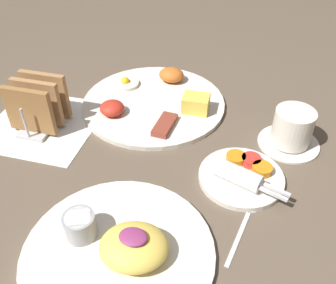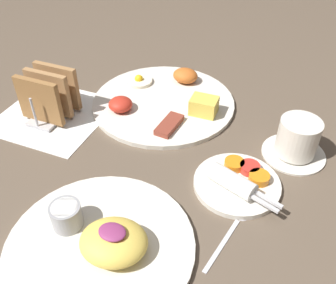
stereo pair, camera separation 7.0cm
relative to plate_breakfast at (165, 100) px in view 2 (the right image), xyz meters
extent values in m
plane|color=brown|center=(0.01, -0.18, -0.01)|extent=(3.00, 3.00, 0.00)
cube|color=white|center=(-0.21, -0.13, -0.01)|extent=(0.22, 0.22, 0.00)
cylinder|color=silver|center=(0.00, 0.00, 0.00)|extent=(0.32, 0.32, 0.01)
cube|color=#E5C64C|center=(0.10, -0.01, 0.02)|extent=(0.06, 0.05, 0.04)
ellipsoid|color=#C66023|center=(0.02, 0.09, 0.02)|extent=(0.06, 0.05, 0.03)
cylinder|color=#F4EACC|center=(-0.09, 0.05, 0.00)|extent=(0.06, 0.06, 0.01)
sphere|color=yellow|center=(-0.09, 0.05, 0.01)|extent=(0.02, 0.02, 0.02)
ellipsoid|color=red|center=(-0.07, -0.07, 0.01)|extent=(0.05, 0.05, 0.03)
cube|color=brown|center=(0.05, -0.09, 0.01)|extent=(0.04, 0.08, 0.01)
cylinder|color=silver|center=(0.22, -0.19, 0.00)|extent=(0.15, 0.15, 0.01)
cylinder|color=orange|center=(0.25, -0.17, 0.01)|extent=(0.04, 0.04, 0.01)
cylinder|color=red|center=(0.23, -0.15, 0.01)|extent=(0.04, 0.04, 0.01)
cylinder|color=orange|center=(0.20, -0.15, 0.01)|extent=(0.04, 0.04, 0.01)
cylinder|color=white|center=(0.21, -0.21, 0.02)|extent=(0.09, 0.06, 0.03)
cube|color=silver|center=(0.27, -0.22, 0.02)|extent=(0.05, 0.02, 0.00)
cube|color=silver|center=(0.27, -0.23, 0.02)|extent=(0.05, 0.02, 0.00)
cylinder|color=silver|center=(0.06, -0.39, 0.00)|extent=(0.28, 0.28, 0.01)
ellipsoid|color=#EAC651|center=(0.09, -0.39, 0.02)|extent=(0.11, 0.10, 0.04)
ellipsoid|color=#8C3366|center=(0.09, -0.39, 0.04)|extent=(0.04, 0.03, 0.01)
cylinder|color=#99999E|center=(0.00, -0.38, 0.02)|extent=(0.05, 0.05, 0.04)
cylinder|color=white|center=(0.00, -0.38, 0.04)|extent=(0.04, 0.04, 0.01)
cube|color=#B7B7BC|center=(-0.21, -0.13, 0.00)|extent=(0.06, 0.12, 0.01)
cube|color=olive|center=(-0.21, -0.16, 0.05)|extent=(0.10, 0.01, 0.10)
cube|color=#A47648|center=(-0.21, -0.13, 0.05)|extent=(0.10, 0.01, 0.10)
cube|color=#A17345|center=(-0.21, -0.10, 0.05)|extent=(0.10, 0.01, 0.10)
cylinder|color=#B7B7BC|center=(-0.21, -0.19, 0.03)|extent=(0.01, 0.01, 0.07)
cylinder|color=#B7B7BC|center=(-0.21, -0.08, 0.03)|extent=(0.01, 0.01, 0.07)
cylinder|color=silver|center=(0.30, -0.07, -0.01)|extent=(0.12, 0.12, 0.01)
cylinder|color=silver|center=(0.30, -0.07, 0.03)|extent=(0.08, 0.08, 0.07)
cylinder|color=#381E0F|center=(0.30, -0.07, 0.06)|extent=(0.06, 0.06, 0.01)
cube|color=silver|center=(0.23, -0.32, -0.01)|extent=(0.03, 0.11, 0.00)
ellipsoid|color=silver|center=(0.24, -0.25, -0.01)|extent=(0.02, 0.02, 0.01)
camera|label=1|loc=(0.21, -0.68, 0.47)|focal=40.00mm
camera|label=2|loc=(0.28, -0.65, 0.47)|focal=40.00mm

